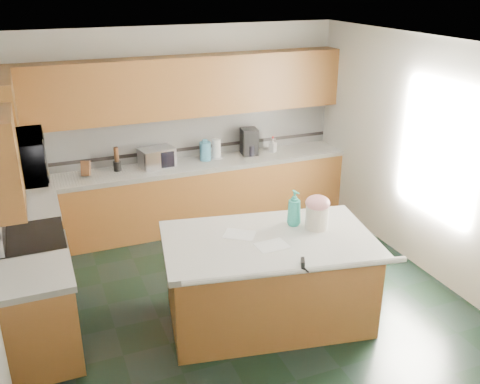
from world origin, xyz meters
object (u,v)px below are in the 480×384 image
knife_block (86,168)px  coffee_maker (249,142)px  soap_bottle_island (294,208)px  treat_jar (317,217)px  toaster_oven (157,157)px  island_base (268,282)px  island_top (269,241)px

knife_block → coffee_maker: coffee_maker is taller
soap_bottle_island → coffee_maker: bearing=70.9°
treat_jar → knife_block: (-1.97, 2.42, -0.02)m
treat_jar → soap_bottle_island: 0.24m
soap_bottle_island → toaster_oven: bearing=103.4°
treat_jar → coffee_maker: size_ratio=0.64×
island_base → knife_block: (-1.43, 2.46, 0.59)m
island_base → knife_block: 2.90m
knife_block → coffee_maker: bearing=20.6°
soap_bottle_island → coffee_maker: 2.35m
island_top → soap_bottle_island: size_ratio=5.47×
coffee_maker → treat_jar: bearing=-88.5°
island_base → soap_bottle_island: bearing=36.8°
treat_jar → soap_bottle_island: size_ratio=0.63×
island_top → island_base: bearing=-79.8°
island_top → soap_bottle_island: (0.36, 0.18, 0.22)m
soap_bottle_island → knife_block: (-1.79, 2.27, -0.09)m
toaster_oven → island_base: bearing=-89.0°
toaster_oven → coffee_maker: (1.34, 0.03, 0.06)m
island_base → toaster_oven: bearing=111.9°
island_base → island_top: island_top is taller
treat_jar → knife_block: 3.12m
toaster_oven → treat_jar: bearing=-77.2°
soap_bottle_island → knife_block: size_ratio=1.95×
island_base → treat_jar: treat_jar is taller
soap_bottle_island → knife_block: soap_bottle_island is taller
island_top → knife_block: knife_block is taller
treat_jar → knife_block: treat_jar is taller
island_base → soap_bottle_island: soap_bottle_island is taller
soap_bottle_island → coffee_maker: soap_bottle_island is taller
island_base → island_top: (0.00, 0.00, 0.46)m
soap_bottle_island → treat_jar: bearing=-47.0°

